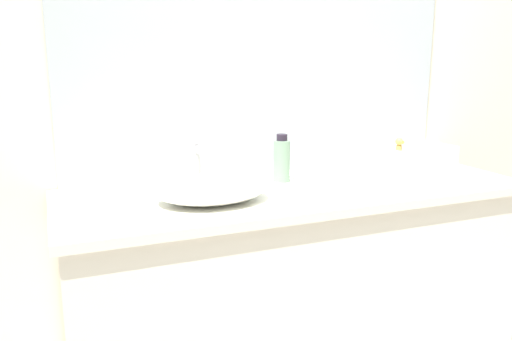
{
  "coord_description": "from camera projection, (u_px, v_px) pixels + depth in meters",
  "views": [
    {
      "loc": [
        -0.89,
        -1.19,
        1.34
      ],
      "look_at": [
        -0.25,
        0.38,
        0.97
      ],
      "focal_mm": 36.16,
      "sensor_mm": 36.0,
      "label": 1
    }
  ],
  "objects": [
    {
      "name": "sink_basin",
      "position": [
        211.0,
        188.0,
        1.64
      ],
      "size": [
        0.37,
        0.27,
        0.09
      ],
      "primitive_type": "ellipsoid",
      "color": "silver",
      "rests_on": "vanity_counter"
    },
    {
      "name": "lotion_bottle",
      "position": [
        282.0,
        160.0,
        1.9
      ],
      "size": [
        0.06,
        0.06,
        0.18
      ],
      "color": "gray",
      "rests_on": "vanity_counter"
    },
    {
      "name": "tissue_box",
      "position": [
        431.0,
        159.0,
        1.99
      ],
      "size": [
        0.15,
        0.15,
        0.16
      ],
      "color": "silver",
      "rests_on": "vanity_counter"
    },
    {
      "name": "faucet",
      "position": [
        198.0,
        160.0,
        1.77
      ],
      "size": [
        0.03,
        0.12,
        0.18
      ],
      "color": "silver",
      "rests_on": "vanity_counter"
    },
    {
      "name": "soap_dispenser",
      "position": [
        398.0,
        163.0,
        1.92
      ],
      "size": [
        0.05,
        0.05,
        0.16
      ],
      "color": "white",
      "rests_on": "vanity_counter"
    },
    {
      "name": "bathroom_wall_rear",
      "position": [
        282.0,
        67.0,
        2.07
      ],
      "size": [
        6.0,
        0.06,
        2.6
      ],
      "primitive_type": "cube",
      "color": "silver",
      "rests_on": "ground"
    },
    {
      "name": "vanity_counter",
      "position": [
        296.0,
        302.0,
        1.92
      ],
      "size": [
        1.66,
        0.58,
        0.89
      ],
      "color": "white",
      "rests_on": "ground"
    },
    {
      "name": "wall_mirror_panel",
      "position": [
        266.0,
        50.0,
        1.99
      ],
      "size": [
        1.58,
        0.01,
        0.96
      ],
      "primitive_type": "cube",
      "color": "#B2BCC6",
      "rests_on": "vanity_counter"
    }
  ]
}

